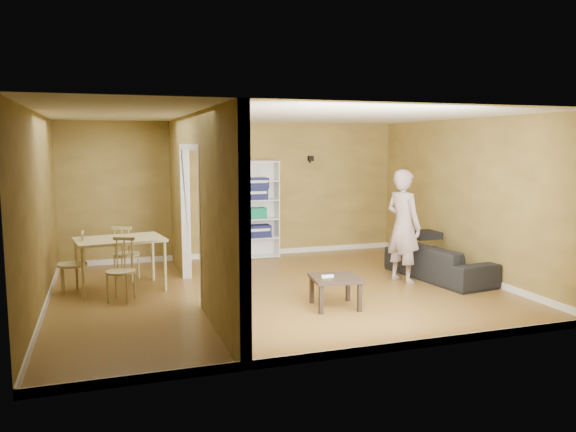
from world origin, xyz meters
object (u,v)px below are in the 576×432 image
at_px(chair_near, 121,270).
at_px(chair_far, 126,253).
at_px(chair_left, 72,263).
at_px(person, 404,216).
at_px(dining_table, 120,243).
at_px(sofa, 439,256).
at_px(bookshelf, 257,209).
at_px(coffee_table, 335,282).

relative_size(chair_near, chair_far, 0.98).
distance_m(chair_left, chair_far, 0.98).
relative_size(person, chair_near, 2.38).
bearing_deg(dining_table, sofa, -10.23).
distance_m(bookshelf, dining_table, 3.17).
relative_size(person, coffee_table, 3.38).
distance_m(person, coffee_table, 1.98).
distance_m(bookshelf, chair_left, 3.76).
distance_m(sofa, coffee_table, 2.45).
bearing_deg(chair_far, bookshelf, -130.23).
relative_size(coffee_table, chair_far, 0.69).
distance_m(person, chair_far, 4.47).
relative_size(bookshelf, chair_far, 2.08).
distance_m(coffee_table, dining_table, 3.31).
xyz_separation_m(coffee_table, chair_near, (-2.72, 1.22, 0.09)).
distance_m(person, dining_table, 4.38).
bearing_deg(dining_table, coffee_table, -34.64).
bearing_deg(chair_far, person, -175.24).
bearing_deg(bookshelf, chair_far, -154.82).
xyz_separation_m(dining_table, chair_left, (-0.68, 0.02, -0.25)).
xyz_separation_m(person, chair_far, (-4.16, 1.50, -0.60)).
bearing_deg(chair_near, coffee_table, 0.43).
xyz_separation_m(person, chair_left, (-4.95, 0.91, -0.60)).
relative_size(sofa, person, 0.93).
relative_size(dining_table, chair_left, 1.38).
bearing_deg(person, chair_far, 52.59).
distance_m(sofa, dining_table, 5.04).
relative_size(bookshelf, dining_table, 1.49).
xyz_separation_m(sofa, chair_far, (-4.83, 1.49, 0.08)).
bearing_deg(chair_far, dining_table, 103.88).
bearing_deg(dining_table, chair_far, 79.29).
xyz_separation_m(bookshelf, dining_table, (-2.61, -1.78, -0.23)).
bearing_deg(coffee_table, chair_left, 150.88).
height_order(person, coffee_table, person).
xyz_separation_m(sofa, chair_near, (-4.96, 0.25, 0.07)).
height_order(chair_left, chair_far, chair_left).
height_order(sofa, person, person).
bearing_deg(coffee_table, chair_far, 136.36).
relative_size(sofa, bookshelf, 1.05).
height_order(coffee_table, chair_far, chair_far).
xyz_separation_m(coffee_table, chair_left, (-3.38, 1.88, 0.10)).
bearing_deg(bookshelf, dining_table, -145.79).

